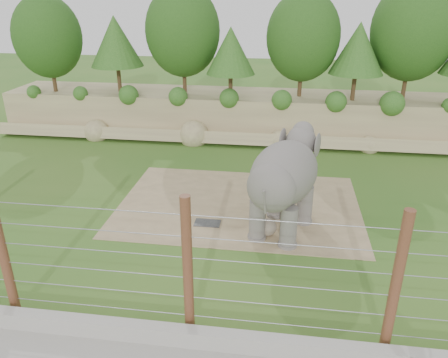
# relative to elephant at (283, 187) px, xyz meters

# --- Properties ---
(ground) EXTENTS (90.00, 90.00, 0.00)m
(ground) POSITION_rel_elephant_xyz_m (-2.29, -1.14, -1.81)
(ground) COLOR #316720
(ground) RESTS_ON ground
(back_embankment) EXTENTS (30.00, 5.52, 8.77)m
(back_embankment) POSITION_rel_elephant_xyz_m (-1.70, 11.54, 2.16)
(back_embankment) COLOR #917E5C
(back_embankment) RESTS_ON ground
(dirt_patch) EXTENTS (10.00, 7.00, 0.02)m
(dirt_patch) POSITION_rel_elephant_xyz_m (-1.79, 1.86, -1.80)
(dirt_patch) COLOR #927D57
(dirt_patch) RESTS_ON ground
(drain_grate) EXTENTS (1.00, 0.60, 0.03)m
(drain_grate) POSITION_rel_elephant_xyz_m (-2.84, 0.09, -1.77)
(drain_grate) COLOR #262628
(drain_grate) RESTS_ON dirt_patch
(elephant) EXTENTS (3.23, 4.84, 3.62)m
(elephant) POSITION_rel_elephant_xyz_m (0.00, 0.00, 0.00)
(elephant) COLOR #635D58
(elephant) RESTS_ON ground
(stone_ball) EXTENTS (0.65, 0.65, 0.65)m
(stone_ball) POSITION_rel_elephant_xyz_m (-0.48, -0.45, -1.46)
(stone_ball) COLOR gray
(stone_ball) RESTS_ON dirt_patch
(retaining_wall) EXTENTS (26.00, 0.35, 0.50)m
(retaining_wall) POSITION_rel_elephant_xyz_m (-2.29, -6.14, -1.56)
(retaining_wall) COLOR #AAA69E
(retaining_wall) RESTS_ON ground
(barrier_fence) EXTENTS (20.26, 0.26, 4.00)m
(barrier_fence) POSITION_rel_elephant_xyz_m (-2.29, -5.64, 0.19)
(barrier_fence) COLOR #572A1D
(barrier_fence) RESTS_ON ground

